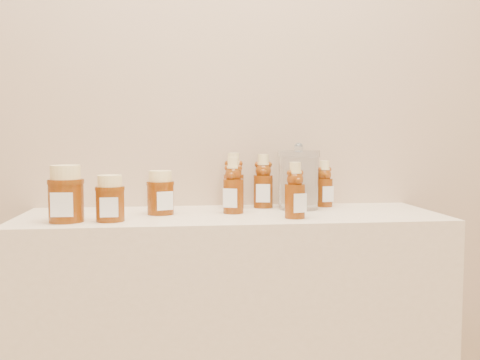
{
  "coord_description": "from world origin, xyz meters",
  "views": [
    {
      "loc": [
        -0.16,
        0.03,
        1.12
      ],
      "look_at": [
        0.02,
        1.52,
        1.0
      ],
      "focal_mm": 40.0,
      "sensor_mm": 36.0,
      "label": 1
    }
  ],
  "objects": [
    {
      "name": "wall_back",
      "position": [
        0.0,
        1.75,
        1.35
      ],
      "size": [
        3.5,
        0.02,
        2.7
      ],
      "primitive_type": "cube",
      "color": "tan",
      "rests_on": "ground"
    },
    {
      "name": "bear_bottle_back_left",
      "position": [
        0.02,
        1.68,
        1.0
      ],
      "size": [
        0.07,
        0.07,
        0.19
      ],
      "primitive_type": null,
      "rotation": [
        0.0,
        0.0,
        -0.1
      ],
      "color": "#5C2507",
      "rests_on": "display_table"
    },
    {
      "name": "bear_bottle_back_mid",
      "position": [
        0.11,
        1.68,
        0.99
      ],
      "size": [
        0.08,
        0.08,
        0.19
      ],
      "primitive_type": null,
      "rotation": [
        0.0,
        0.0,
        -0.18
      ],
      "color": "#5C2507",
      "rests_on": "display_table"
    },
    {
      "name": "bear_bottle_back_right",
      "position": [
        0.31,
        1.68,
        0.98
      ],
      "size": [
        0.07,
        0.07,
        0.17
      ],
      "primitive_type": null,
      "rotation": [
        0.0,
        0.0,
        0.19
      ],
      "color": "#5C2507",
      "rests_on": "display_table"
    },
    {
      "name": "bear_bottle_front_left",
      "position": [
        0.01,
        1.57,
        0.99
      ],
      "size": [
        0.08,
        0.08,
        0.18
      ],
      "primitive_type": null,
      "rotation": [
        0.0,
        0.0,
        -0.42
      ],
      "color": "#5C2507",
      "rests_on": "display_table"
    },
    {
      "name": "bear_bottle_front_right",
      "position": [
        0.16,
        1.45,
        0.99
      ],
      "size": [
        0.07,
        0.07,
        0.17
      ],
      "primitive_type": null,
      "rotation": [
        0.0,
        0.0,
        0.3
      ],
      "color": "#5C2507",
      "rests_on": "display_table"
    },
    {
      "name": "honey_jar_left",
      "position": [
        -0.44,
        1.46,
        0.97
      ],
      "size": [
        0.1,
        0.1,
        0.15
      ],
      "primitive_type": null,
      "rotation": [
        0.0,
        0.0,
        -0.04
      ],
      "color": "#5C2507",
      "rests_on": "display_table"
    },
    {
      "name": "honey_jar_back",
      "position": [
        -0.2,
        1.57,
        0.96
      ],
      "size": [
        0.1,
        0.1,
        0.12
      ],
      "primitive_type": null,
      "rotation": [
        0.0,
        0.0,
        0.36
      ],
      "color": "#5C2507",
      "rests_on": "display_table"
    },
    {
      "name": "honey_jar_front",
      "position": [
        -0.33,
        1.45,
        0.96
      ],
      "size": [
        0.08,
        0.08,
        0.12
      ],
      "primitive_type": null,
      "rotation": [
        0.0,
        0.0,
        0.04
      ],
      "color": "#5C2507",
      "rests_on": "display_table"
    },
    {
      "name": "glass_canister",
      "position": [
        0.21,
        1.63,
        1.0
      ],
      "size": [
        0.15,
        0.15,
        0.2
      ],
      "primitive_type": null,
      "rotation": [
        0.0,
        0.0,
        0.15
      ],
      "color": "white",
      "rests_on": "display_table"
    }
  ]
}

